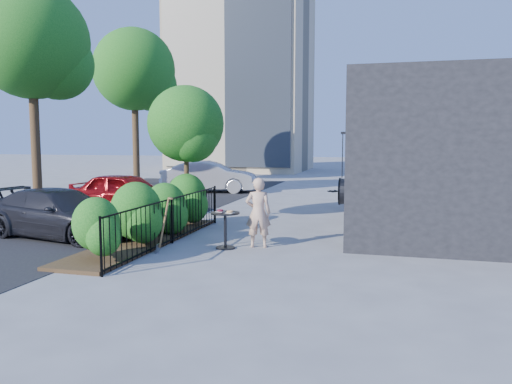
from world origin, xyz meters
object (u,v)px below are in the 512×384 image
(street_tree_near, at_px, (32,48))
(woman, at_px, (258,213))
(cafe_table, at_px, (225,224))
(patio_tree, at_px, (187,128))
(car_darkgrey, at_px, (60,213))
(car_silver, at_px, (210,177))
(shovel, at_px, (163,228))
(car_red, at_px, (126,193))
(street_tree_far, at_px, (135,75))

(street_tree_near, distance_m, woman, 13.06)
(cafe_table, relative_size, woman, 0.55)
(patio_tree, relative_size, car_darkgrey, 0.94)
(woman, bearing_deg, car_silver, -76.78)
(street_tree_near, relative_size, shovel, 6.63)
(patio_tree, height_order, cafe_table, patio_tree)
(cafe_table, xyz_separation_m, shovel, (-1.14, -0.81, -0.02))
(woman, distance_m, shovel, 2.16)
(shovel, relative_size, car_silver, 0.28)
(street_tree_near, relative_size, woman, 5.20)
(car_red, bearing_deg, woman, -120.51)
(patio_tree, relative_size, car_silver, 0.89)
(shovel, relative_size, car_darkgrey, 0.30)
(car_silver, bearing_deg, car_red, 167.76)
(car_silver, xyz_separation_m, car_darkgrey, (0.18, -11.18, -0.12))
(patio_tree, relative_size, car_red, 1.00)
(cafe_table, distance_m, car_red, 6.60)
(patio_tree, relative_size, street_tree_near, 0.48)
(cafe_table, bearing_deg, street_tree_far, 124.77)
(cafe_table, relative_size, shovel, 0.70)
(cafe_table, height_order, woman, woman)
(car_darkgrey, bearing_deg, street_tree_near, 51.79)
(woman, bearing_deg, street_tree_near, -41.32)
(street_tree_far, height_order, woman, street_tree_far)
(woman, bearing_deg, patio_tree, -55.46)
(street_tree_near, xyz_separation_m, car_darkgrey, (5.43, -6.00, -5.31))
(street_tree_near, xyz_separation_m, car_red, (4.87, -1.78, -5.24))
(car_darkgrey, bearing_deg, street_tree_far, 30.85)
(street_tree_near, height_order, street_tree_far, same)
(car_silver, relative_size, car_darkgrey, 1.05)
(cafe_table, xyz_separation_m, woman, (0.68, 0.32, 0.23))
(patio_tree, height_order, woman, patio_tree)
(car_red, relative_size, car_silver, 0.90)
(shovel, relative_size, car_red, 0.32)
(cafe_table, height_order, car_silver, car_silver)
(street_tree_near, bearing_deg, street_tree_far, 90.00)
(cafe_table, bearing_deg, street_tree_near, 147.94)
(car_silver, height_order, car_darkgrey, car_silver)
(woman, xyz_separation_m, car_silver, (-5.25, 11.01, -0.07))
(car_red, bearing_deg, car_silver, 2.11)
(street_tree_near, height_order, car_darkgrey, street_tree_near)
(shovel, height_order, car_silver, car_silver)
(street_tree_near, height_order, woman, street_tree_near)
(woman, bearing_deg, cafe_table, 13.06)
(car_red, bearing_deg, cafe_table, -126.23)
(street_tree_near, bearing_deg, car_red, -20.11)
(street_tree_near, bearing_deg, woman, -29.04)
(shovel, bearing_deg, street_tree_far, 120.13)
(patio_tree, relative_size, woman, 2.47)
(car_darkgrey, bearing_deg, cafe_table, -82.31)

